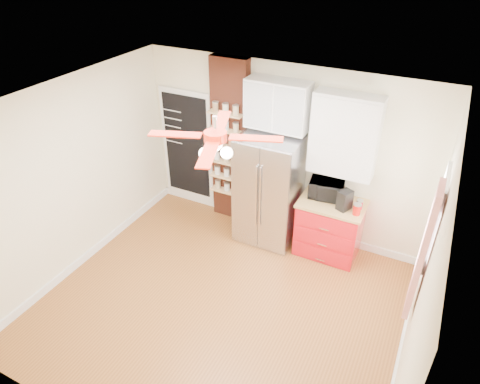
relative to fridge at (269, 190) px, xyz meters
The scene contains 21 objects.
floor 1.85m from the fridge, 88.24° to the right, with size 4.50×4.50×0.00m, color brown.
ceiling 2.45m from the fridge, 88.24° to the right, with size 4.50×4.50×0.00m, color white.
wall_back 0.60m from the fridge, 82.30° to the left, with size 4.50×0.02×2.70m, color #F0EBC1.
wall_front 3.66m from the fridge, 89.21° to the right, with size 4.50×0.02×2.70m, color #F0EBC1.
wall_left 2.78m from the fridge, 143.46° to the right, with size 0.02×4.00×2.70m, color #F0EBC1.
wall_right 2.86m from the fridge, 35.33° to the right, with size 0.02×4.00×2.70m, color #F0EBC1.
chalkboard 1.70m from the fridge, 168.59° to the left, with size 0.95×0.05×1.95m.
brick_pillar 0.97m from the fridge, 160.07° to the left, with size 0.60×0.16×2.70m, color brown.
fridge is the anchor object (origin of this frame).
upper_glass_cabinet 1.29m from the fridge, 90.00° to the left, with size 0.90×0.35×0.70m, color white.
red_cabinet 1.06m from the fridge, ahead, with size 0.94×0.64×0.90m.
upper_shelf_unit 1.41m from the fridge, 12.78° to the left, with size 0.90×0.30×1.15m, color white.
window 2.49m from the fridge, 17.75° to the right, with size 0.04×0.75×1.05m, color white.
curtain 2.63m from the fridge, 29.86° to the right, with size 0.06×0.40×1.55m, color red.
ceiling_fan 2.25m from the fridge, 88.24° to the right, with size 1.40×1.40×0.44m.
toaster_oven 0.86m from the fridge, ahead, with size 0.48×0.33×0.27m, color black.
coffee_maker 1.16m from the fridge, ahead, with size 0.14×0.19×0.29m, color black.
canister_left 1.35m from the fridge, ahead, with size 0.11×0.11×0.15m, color #BB110A.
canister_right 1.34m from the fridge, ahead, with size 0.09×0.09×0.13m, color red.
pantry_jar_oats 1.10m from the fridge, 169.42° to the left, with size 0.10×0.10×0.13m, color beige.
pantry_jar_beans 0.93m from the fridge, 167.04° to the left, with size 0.09×0.09×0.13m, color #8E6348.
Camera 1 is at (2.03, -3.47, 4.26)m, focal length 32.00 mm.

